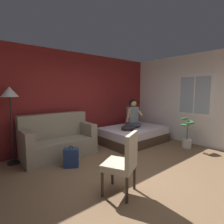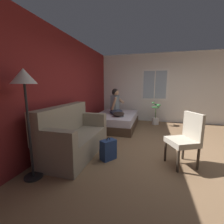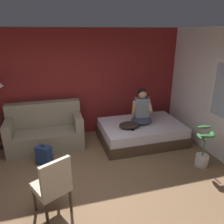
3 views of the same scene
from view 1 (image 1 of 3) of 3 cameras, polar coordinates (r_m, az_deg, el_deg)
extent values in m
plane|color=brown|center=(3.45, 8.23, -20.85)|extent=(40.00, 40.00, 0.00)
cube|color=maroon|center=(5.19, -13.52, 3.87)|extent=(10.86, 0.16, 2.70)
cube|color=silver|center=(5.68, 29.32, 3.42)|extent=(0.16, 6.48, 2.70)
cube|color=white|center=(5.75, 25.34, 5.02)|extent=(0.02, 1.04, 1.24)
cube|color=#9EB2C6|center=(5.74, 25.27, 5.02)|extent=(0.01, 0.88, 1.08)
cube|color=white|center=(5.74, 25.27, 5.02)|extent=(0.01, 0.04, 1.08)
cube|color=#4C3828|center=(5.60, 6.92, -8.45)|extent=(2.00, 1.36, 0.26)
cube|color=silver|center=(5.54, 6.95, -6.05)|extent=(1.94, 1.32, 0.22)
cube|color=gray|center=(4.55, -16.71, -11.15)|extent=(1.70, 0.81, 0.44)
cube|color=gray|center=(4.69, -18.39, -4.10)|extent=(1.70, 0.25, 0.60)
cube|color=gray|center=(4.22, -26.49, -7.62)|extent=(0.18, 0.80, 0.32)
cube|color=gray|center=(4.79, -8.46, -5.32)|extent=(0.18, 0.80, 0.32)
cylinder|color=#382D23|center=(3.18, 0.13, -19.28)|extent=(0.04, 0.04, 0.40)
cylinder|color=#382D23|center=(2.87, -3.19, -22.42)|extent=(0.04, 0.04, 0.40)
cylinder|color=#382D23|center=(3.07, 7.32, -20.41)|extent=(0.04, 0.04, 0.40)
cylinder|color=#382D23|center=(2.74, 4.86, -23.95)|extent=(0.04, 0.04, 0.40)
cube|color=#B2A893|center=(2.85, 2.30, -17.02)|extent=(0.62, 0.62, 0.10)
cube|color=#B2A893|center=(2.68, 6.42, -11.94)|extent=(0.44, 0.26, 0.48)
ellipsoid|color=#383D51|center=(5.50, 6.92, -4.14)|extent=(0.59, 0.53, 0.16)
cube|color=slate|center=(5.48, 6.72, -0.78)|extent=(0.36, 0.26, 0.48)
cylinder|color=tan|center=(5.33, 5.30, -1.20)|extent=(0.12, 0.22, 0.44)
cylinder|color=tan|center=(5.51, 8.66, 0.27)|extent=(0.15, 0.38, 0.29)
sphere|color=tan|center=(5.43, 6.90, 2.80)|extent=(0.21, 0.21, 0.21)
ellipsoid|color=black|center=(5.44, 6.78, 2.98)|extent=(0.26, 0.26, 0.23)
cube|color=navy|center=(3.92, -13.14, -14.32)|extent=(0.35, 0.32, 0.40)
cube|color=navy|center=(4.05, -12.85, -14.93)|extent=(0.22, 0.18, 0.18)
torus|color=black|center=(3.84, -13.23, -11.33)|extent=(0.08, 0.06, 0.09)
ellipsoid|color=#2D231E|center=(5.11, 5.42, -5.08)|extent=(0.52, 0.41, 0.14)
cube|color=black|center=(5.09, 6.51, -5.89)|extent=(0.07, 0.15, 0.01)
cylinder|color=black|center=(4.61, -29.28, -14.20)|extent=(0.28, 0.28, 0.03)
cylinder|color=black|center=(4.41, -29.84, -5.15)|extent=(0.04, 0.04, 1.45)
cone|color=silver|center=(4.33, -30.49, 5.75)|extent=(0.36, 0.36, 0.22)
cylinder|color=silver|center=(5.48, 23.20, -9.42)|extent=(0.26, 0.26, 0.24)
cylinder|color=#426033|center=(5.41, 23.35, -6.36)|extent=(0.03, 0.03, 0.36)
ellipsoid|color=#2D6B33|center=(5.28, 22.78, -3.98)|extent=(0.15, 0.29, 0.06)
ellipsoid|color=#2D6B33|center=(5.40, 24.42, -2.96)|extent=(0.22, 0.29, 0.06)
ellipsoid|color=#2D6B33|center=(5.40, 22.70, -2.03)|extent=(0.29, 0.15, 0.06)
ellipsoid|color=#2D6B33|center=(5.27, 24.18, -3.39)|extent=(0.30, 0.21, 0.06)
camera|label=2|loc=(2.70, -62.94, 0.05)|focal=24.00mm
camera|label=3|loc=(2.32, 77.92, 27.56)|focal=35.00mm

